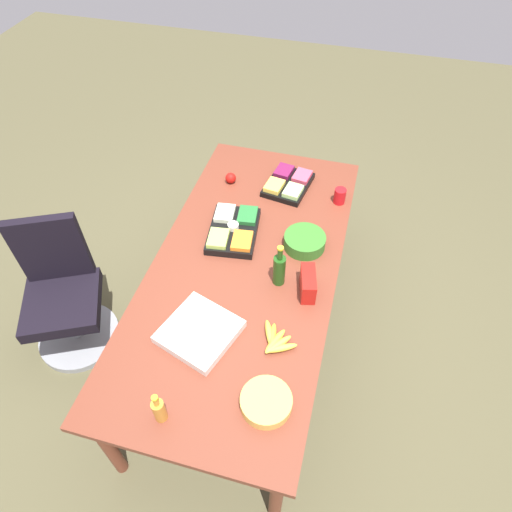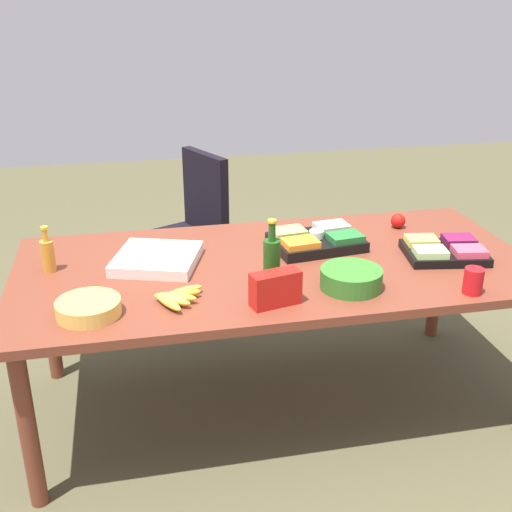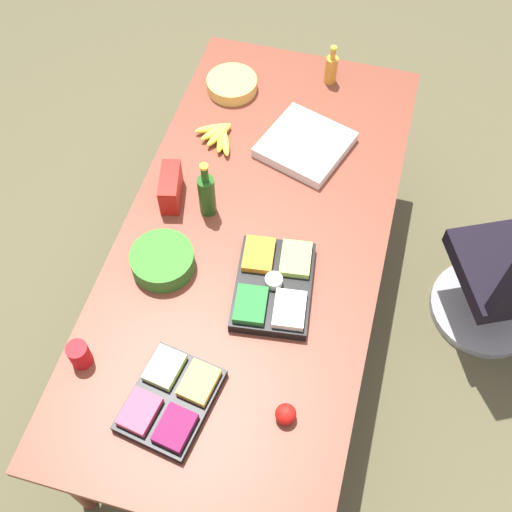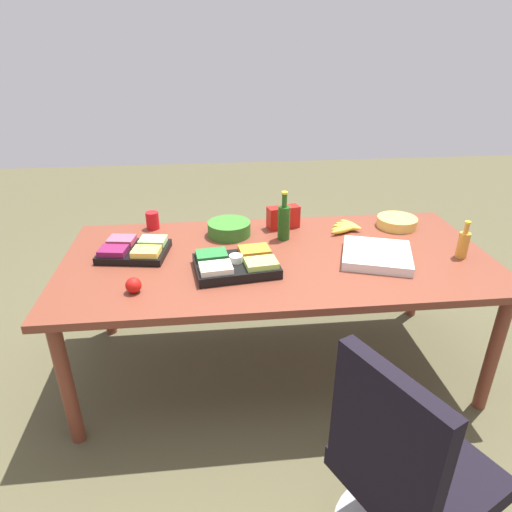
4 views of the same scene
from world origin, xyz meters
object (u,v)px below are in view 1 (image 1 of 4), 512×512
(dressing_bottle, at_px, (159,410))
(wine_bottle, at_px, (279,269))
(salad_bowl, at_px, (305,241))
(red_solo_cup, at_px, (340,196))
(office_chair, at_px, (65,301))
(veggie_tray, at_px, (233,230))
(chip_bag_red, at_px, (308,283))
(apple_red, at_px, (231,178))
(banana_bunch, at_px, (275,341))
(pizza_box, at_px, (200,331))
(chip_bowl, at_px, (266,402))
(fruit_platter, at_px, (288,184))
(conference_table, at_px, (245,272))

(dressing_bottle, bearing_deg, wine_bottle, -20.30)
(salad_bowl, bearing_deg, red_solo_cup, -17.85)
(office_chair, height_order, veggie_tray, office_chair)
(red_solo_cup, bearing_deg, chip_bag_red, 175.21)
(apple_red, height_order, banana_bunch, apple_red)
(apple_red, bearing_deg, salad_bowl, -127.52)
(red_solo_cup, distance_m, chip_bag_red, 0.82)
(pizza_box, height_order, chip_bag_red, chip_bag_red)
(chip_bowl, distance_m, salad_bowl, 1.07)
(chip_bag_red, distance_m, dressing_bottle, 1.05)
(office_chair, height_order, fruit_platter, office_chair)
(fruit_platter, xyz_separation_m, banana_bunch, (-1.27, -0.21, -0.01))
(wine_bottle, relative_size, banana_bunch, 1.37)
(chip_bowl, xyz_separation_m, salad_bowl, (1.07, 0.02, 0.01))
(apple_red, bearing_deg, banana_bunch, -153.04)
(red_solo_cup, distance_m, chip_bowl, 1.55)
(banana_bunch, xyz_separation_m, salad_bowl, (0.73, -0.01, 0.02))
(dressing_bottle, bearing_deg, banana_bunch, -38.94)
(red_solo_cup, xyz_separation_m, pizza_box, (-1.25, 0.57, -0.03))
(conference_table, height_order, chip_bag_red, chip_bag_red)
(salad_bowl, bearing_deg, chip_bag_red, -166.41)
(office_chair, distance_m, wine_bottle, 1.51)
(conference_table, relative_size, chip_bowl, 9.44)
(office_chair, relative_size, dressing_bottle, 4.69)
(apple_red, bearing_deg, wine_bottle, -146.11)
(office_chair, bearing_deg, conference_table, -75.67)
(pizza_box, relative_size, salad_bowl, 1.38)
(veggie_tray, bearing_deg, conference_table, -148.60)
(conference_table, height_order, banana_bunch, banana_bunch)
(veggie_tray, distance_m, salad_bowl, 0.46)
(office_chair, xyz_separation_m, wine_bottle, (0.23, -1.40, 0.50))
(office_chair, xyz_separation_m, red_solo_cup, (1.03, -1.65, 0.44))
(dressing_bottle, distance_m, salad_bowl, 1.33)
(veggie_tray, bearing_deg, wine_bottle, -129.85)
(conference_table, xyz_separation_m, wine_bottle, (-0.07, -0.22, 0.18))
(veggie_tray, distance_m, pizza_box, 0.77)
(conference_table, xyz_separation_m, banana_bunch, (-0.48, -0.30, 0.09))
(veggie_tray, distance_m, red_solo_cup, 0.78)
(conference_table, distance_m, fruit_platter, 0.80)
(veggie_tray, relative_size, wine_bottle, 1.54)
(wine_bottle, bearing_deg, apple_red, 33.89)
(veggie_tray, xyz_separation_m, apple_red, (0.50, 0.17, 0.00))
(apple_red, relative_size, banana_bunch, 0.35)
(conference_table, height_order, veggie_tray, veggie_tray)
(red_solo_cup, xyz_separation_m, wine_bottle, (-0.79, 0.24, 0.06))
(banana_bunch, distance_m, salad_bowl, 0.73)
(fruit_platter, bearing_deg, salad_bowl, -157.62)
(conference_table, height_order, salad_bowl, salad_bowl)
(apple_red, bearing_deg, chip_bowl, -157.17)
(fruit_platter, bearing_deg, dressing_bottle, 173.18)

